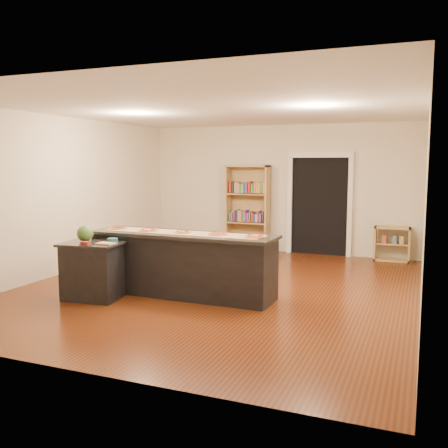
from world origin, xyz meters
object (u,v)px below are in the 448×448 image
at_px(side_counter, 92,271).
at_px(waste_bin, 265,245).
at_px(bookshelf, 248,208).
at_px(kitchen_island, 183,264).
at_px(low_shelf, 392,244).
at_px(watermelon, 85,233).

distance_m(side_counter, waste_bin, 4.61).
bearing_deg(bookshelf, kitchen_island, -85.17).
xyz_separation_m(bookshelf, low_shelf, (3.09, 0.02, -0.62)).
height_order(waste_bin, watermelon, watermelon).
xyz_separation_m(kitchen_island, side_counter, (-1.12, -0.69, -0.05)).
distance_m(kitchen_island, side_counter, 1.32).
xyz_separation_m(bookshelf, watermelon, (-0.94, -4.54, -0.01)).
xyz_separation_m(kitchen_island, low_shelf, (2.76, 3.92, -0.13)).
bearing_deg(side_counter, bookshelf, 73.58).
xyz_separation_m(side_counter, low_shelf, (3.89, 4.62, -0.07)).
height_order(low_shelf, watermelon, watermelon).
bearing_deg(kitchen_island, low_shelf, 55.74).
bearing_deg(side_counter, waste_bin, 67.60).
relative_size(low_shelf, waste_bin, 1.77).
height_order(bookshelf, waste_bin, bookshelf).
height_order(side_counter, waste_bin, side_counter).
distance_m(side_counter, watermelon, 0.56).
distance_m(side_counter, low_shelf, 6.04).
relative_size(bookshelf, waste_bin, 4.88).
bearing_deg(kitchen_island, bookshelf, 95.73).
bearing_deg(kitchen_island, watermelon, -152.32).
xyz_separation_m(side_counter, waste_bin, (1.25, 4.43, -0.22)).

